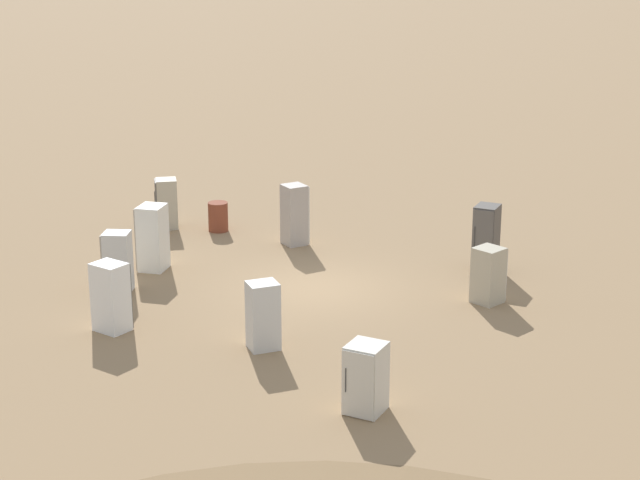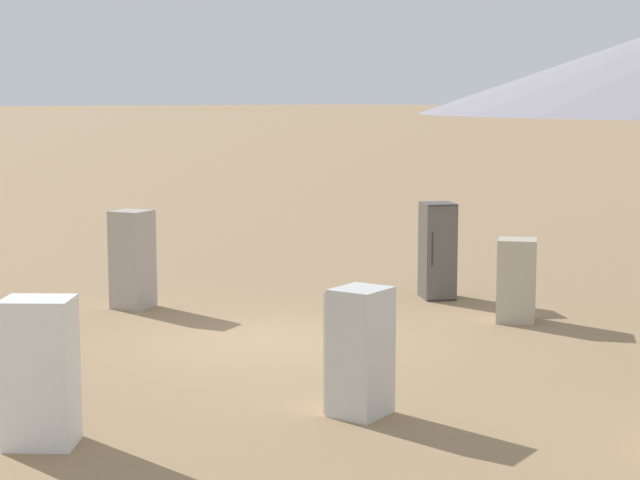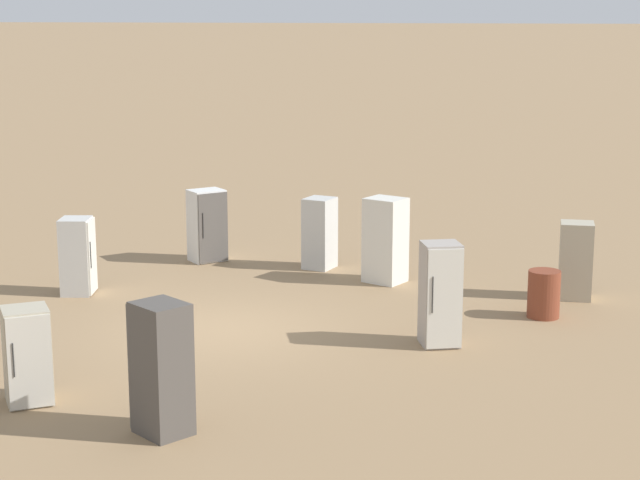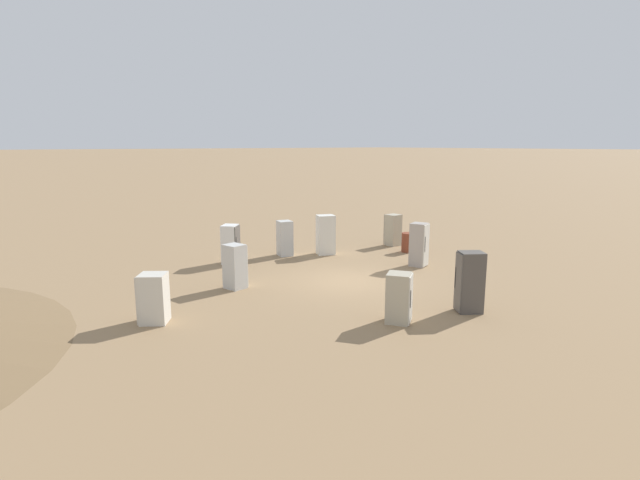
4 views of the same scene
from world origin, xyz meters
name	(u,v)px [view 1 (image 1 of 4)]	position (x,y,z in m)	size (l,w,h in m)	color
ground_plane	(314,288)	(0.00, 0.00, 0.00)	(1000.00, 1000.00, 0.00)	#937551
discarded_fridge_0	(263,315)	(-3.81, 1.81, 0.80)	(0.76, 0.79, 1.60)	silver
discarded_fridge_1	(117,262)	(0.61, 5.16, 0.82)	(0.75, 0.83, 1.63)	silver
discarded_fridge_2	(489,275)	(-1.79, -4.25, 0.74)	(0.93, 0.95, 1.47)	#B2A88E
discarded_fridge_3	(152,238)	(2.28, 4.21, 0.93)	(1.00, 0.97, 1.85)	silver
discarded_fridge_4	(366,378)	(-7.39, 0.15, 0.73)	(1.05, 1.03, 1.45)	beige
discarded_fridge_5	(111,297)	(-2.14, 5.26, 0.85)	(1.00, 1.00, 1.70)	white
discarded_fridge_6	(295,215)	(3.94, -0.05, 0.92)	(0.83, 0.85, 1.84)	#A89E93
discarded_fridge_7	(486,239)	(0.61, -4.94, 0.95)	(0.96, 0.92, 1.89)	#4C4742
discarded_fridge_8	(166,204)	(6.30, 3.71, 0.79)	(0.67, 0.70, 1.59)	#B2A88E
rusty_barrel	(218,217)	(5.70, 2.13, 0.46)	(0.62, 0.62, 0.92)	brown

